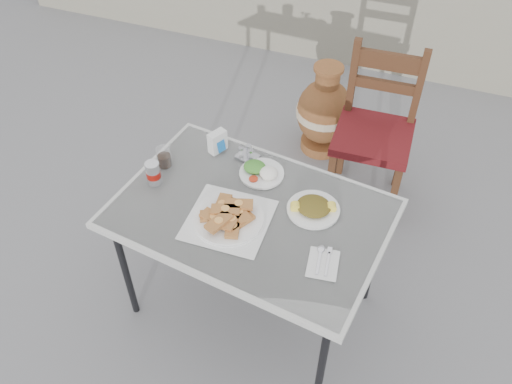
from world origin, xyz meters
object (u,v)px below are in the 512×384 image
at_px(cafe_table, 251,218).
at_px(napkin_holder, 217,142).
at_px(cola_glass, 164,158).
at_px(terracotta_urn, 324,112).
at_px(pide_plate, 228,215).
at_px(salad_chopped_plate, 313,207).
at_px(condiment_caddy, 247,154).
at_px(chair, 375,130).
at_px(salad_rice_plate, 261,171).
at_px(soda_can, 153,173).

xyz_separation_m(cafe_table, napkin_holder, (-0.30, 0.32, 0.11)).
relative_size(cola_glass, terracotta_urn, 0.15).
relative_size(pide_plate, salad_chopped_plate, 1.54).
bearing_deg(cafe_table, condiment_caddy, 113.65).
relative_size(condiment_caddy, chair, 0.12).
height_order(salad_chopped_plate, cola_glass, cola_glass).
xyz_separation_m(cafe_table, salad_chopped_plate, (0.26, 0.10, 0.07)).
bearing_deg(salad_rice_plate, pide_plate, -95.61).
height_order(napkin_holder, chair, chair).
xyz_separation_m(soda_can, condiment_caddy, (0.34, 0.31, -0.03)).
relative_size(soda_can, napkin_holder, 1.08).
bearing_deg(condiment_caddy, napkin_holder, 178.83).
xyz_separation_m(condiment_caddy, terracotta_urn, (0.13, 1.05, -0.44)).
height_order(cola_glass, condiment_caddy, cola_glass).
bearing_deg(cola_glass, salad_chopped_plate, -2.88).
height_order(pide_plate, condiment_caddy, same).
relative_size(pide_plate, soda_can, 3.06).
xyz_separation_m(cola_glass, terracotta_urn, (0.48, 1.23, -0.46)).
height_order(salad_rice_plate, cola_glass, cola_glass).
bearing_deg(soda_can, napkin_holder, 59.84).
bearing_deg(cafe_table, pide_plate, -129.17).
distance_m(salad_chopped_plate, chair, 0.97).
distance_m(cafe_table, chair, 1.11).
distance_m(cafe_table, condiment_caddy, 0.36).
distance_m(salad_chopped_plate, soda_can, 0.74).
distance_m(soda_can, terracotta_urn, 1.52).
distance_m(pide_plate, napkin_holder, 0.47).
bearing_deg(salad_chopped_plate, pide_plate, -150.83).
xyz_separation_m(salad_chopped_plate, soda_can, (-0.74, -0.09, 0.04)).
bearing_deg(terracotta_urn, pide_plate, -92.43).
height_order(salad_rice_plate, chair, chair).
height_order(napkin_holder, terracotta_urn, napkin_holder).
xyz_separation_m(salad_rice_plate, condiment_caddy, (-0.10, 0.08, 0.00)).
distance_m(pide_plate, terracotta_urn, 1.52).
bearing_deg(pide_plate, condiment_caddy, 100.02).
xyz_separation_m(soda_can, cola_glass, (-0.01, 0.13, -0.02)).
bearing_deg(napkin_holder, salad_chopped_plate, 3.14).
bearing_deg(soda_can, condiment_caddy, 42.57).
xyz_separation_m(salad_rice_plate, terracotta_urn, (0.03, 1.13, -0.44)).
distance_m(salad_chopped_plate, terracotta_urn, 1.37).
bearing_deg(cafe_table, salad_rice_plate, 98.97).
bearing_deg(terracotta_urn, cola_glass, -111.34).
bearing_deg(condiment_caddy, salad_chopped_plate, -29.24).
bearing_deg(salad_rice_plate, chair, 62.84).
relative_size(chair, terracotta_urn, 1.51).
bearing_deg(salad_chopped_plate, cola_glass, 177.12).
bearing_deg(terracotta_urn, cafe_table, -89.70).
distance_m(soda_can, chair, 1.36).
xyz_separation_m(cafe_table, terracotta_urn, (-0.01, 1.37, -0.37)).
distance_m(napkin_holder, terracotta_urn, 1.19).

